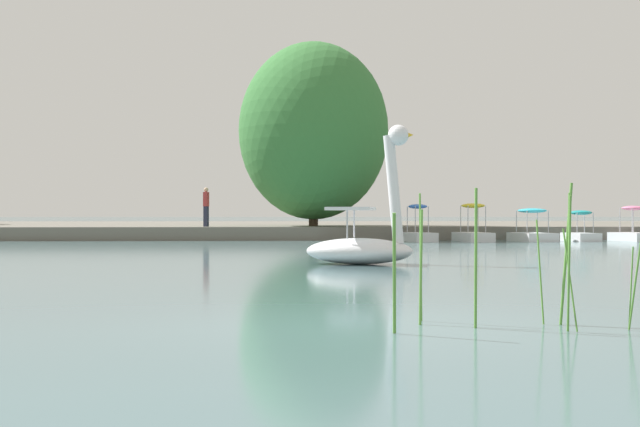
% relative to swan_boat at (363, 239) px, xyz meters
% --- Properties ---
extents(ground_plane, '(457.17, 457.17, 0.00)m').
position_rel_swan_boat_xyz_m(ground_plane, '(-1.08, -11.01, -0.60)').
color(ground_plane, slate).
extents(shore_bank_far, '(130.48, 25.30, 0.60)m').
position_rel_swan_boat_xyz_m(shore_bank_far, '(-1.08, 30.12, -0.30)').
color(shore_bank_far, '#6B665B').
rests_on(shore_bank_far, ground_plane).
extents(swan_boat, '(2.84, 1.99, 3.33)m').
position_rel_swan_boat_xyz_m(swan_boat, '(0.00, 0.00, 0.00)').
color(swan_boat, white).
rests_on(swan_boat, ground_plane).
extents(pedal_boat_blue, '(1.52, 2.12, 1.60)m').
position_rel_swan_boat_xyz_m(pedal_boat_blue, '(4.06, 16.17, -0.19)').
color(pedal_boat_blue, white).
rests_on(pedal_boat_blue, ground_plane).
extents(pedal_boat_yellow, '(1.47, 2.28, 1.63)m').
position_rel_swan_boat_xyz_m(pedal_boat_yellow, '(6.40, 15.89, -0.17)').
color(pedal_boat_yellow, white).
rests_on(pedal_boat_yellow, ground_plane).
extents(pedal_boat_cyan, '(1.72, 2.39, 1.42)m').
position_rel_swan_boat_xyz_m(pedal_boat_cyan, '(8.97, 15.93, -0.17)').
color(pedal_boat_cyan, white).
rests_on(pedal_boat_cyan, ground_plane).
extents(pedal_boat_teal, '(1.27, 1.93, 1.33)m').
position_rel_swan_boat_xyz_m(pedal_boat_teal, '(11.13, 16.03, -0.19)').
color(pedal_boat_teal, white).
rests_on(pedal_boat_teal, ground_plane).
extents(pedal_boat_pink, '(1.73, 2.15, 1.53)m').
position_rel_swan_boat_xyz_m(pedal_boat_pink, '(13.50, 16.22, -0.20)').
color(pedal_boat_pink, white).
rests_on(pedal_boat_pink, ground_plane).
extents(tree_willow_near_path, '(7.57, 8.00, 8.68)m').
position_rel_swan_boat_xyz_m(tree_willow_near_path, '(-0.21, 20.27, 4.49)').
color(tree_willow_near_path, '#423323').
rests_on(tree_willow_near_path, shore_bank_far).
extents(person_on_path, '(0.27, 0.28, 1.77)m').
position_rel_swan_boat_xyz_m(person_on_path, '(-5.14, 18.67, 0.92)').
color(person_on_path, '#23283D').
rests_on(person_on_path, shore_bank_far).
extents(reed_clump_foreground, '(2.64, 1.20, 1.57)m').
position_rel_swan_boat_xyz_m(reed_clump_foreground, '(0.26, -11.51, 0.08)').
color(reed_clump_foreground, '#568E38').
rests_on(reed_clump_foreground, ground_plane).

